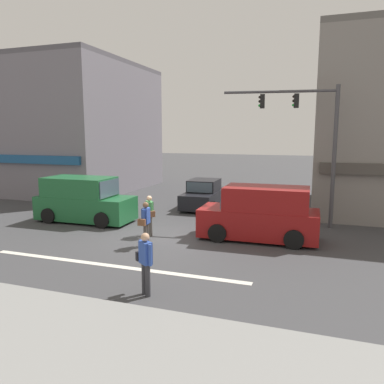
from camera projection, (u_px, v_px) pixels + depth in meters
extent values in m
plane|color=#3D3D3F|center=(157.00, 237.00, 15.16)|extent=(120.00, 120.00, 0.00)
cube|color=silver|center=(111.00, 266.00, 11.89)|extent=(9.00, 0.24, 0.01)
cube|color=slate|center=(53.00, 130.00, 28.46)|extent=(13.19, 11.01, 8.83)
cube|color=#57545B|center=(50.00, 68.00, 27.75)|extent=(13.19, 11.01, 0.30)
cylinder|color=brown|center=(69.00, 134.00, 22.53)|extent=(0.22, 0.22, 8.22)
cube|color=#473828|center=(66.00, 70.00, 21.95)|extent=(1.40, 0.12, 0.10)
cylinder|color=brown|center=(360.00, 142.00, 17.87)|extent=(0.22, 0.22, 7.47)
cube|color=#473828|center=(365.00, 70.00, 17.35)|extent=(1.40, 0.12, 0.10)
cylinder|color=#47474C|center=(334.00, 158.00, 16.17)|extent=(0.18, 0.18, 6.20)
cylinder|color=#47474C|center=(280.00, 92.00, 16.17)|extent=(4.77, 0.79, 0.12)
cube|color=black|center=(296.00, 101.00, 16.10)|extent=(0.23, 0.27, 0.60)
sphere|color=black|center=(294.00, 97.00, 16.09)|extent=(0.12, 0.12, 0.12)
sphere|color=black|center=(294.00, 101.00, 16.12)|extent=(0.12, 0.12, 0.12)
sphere|color=green|center=(293.00, 105.00, 16.15)|extent=(0.12, 0.12, 0.12)
cube|color=black|center=(262.00, 101.00, 16.37)|extent=(0.23, 0.27, 0.60)
sphere|color=black|center=(260.00, 97.00, 16.36)|extent=(0.12, 0.12, 0.12)
sphere|color=black|center=(260.00, 101.00, 16.39)|extent=(0.12, 0.12, 0.12)
sphere|color=green|center=(260.00, 106.00, 16.42)|extent=(0.12, 0.12, 0.12)
cube|color=#1E6033|center=(86.00, 208.00, 17.80)|extent=(4.62, 1.89, 1.10)
cube|color=#1E6033|center=(79.00, 187.00, 17.74)|extent=(3.22, 1.83, 0.90)
cube|color=#475666|center=(110.00, 188.00, 17.24)|extent=(0.08, 1.66, 0.76)
cylinder|color=black|center=(122.00, 212.00, 18.27)|extent=(0.72, 0.21, 0.72)
cylinder|color=black|center=(102.00, 220.00, 16.55)|extent=(0.72, 0.21, 0.72)
cylinder|color=black|center=(73.00, 208.00, 19.16)|extent=(0.72, 0.21, 0.72)
cylinder|color=black|center=(48.00, 216.00, 17.43)|extent=(0.72, 0.21, 0.72)
cube|color=maroon|center=(258.00, 223.00, 14.80)|extent=(4.64, 1.93, 1.10)
cube|color=maroon|center=(266.00, 198.00, 14.55)|extent=(3.23, 1.86, 0.90)
cube|color=#475666|center=(226.00, 196.00, 15.04)|extent=(0.09, 1.66, 0.76)
cylinder|color=black|center=(217.00, 233.00, 14.41)|extent=(0.72, 0.21, 0.72)
cylinder|color=black|center=(228.00, 222.00, 16.14)|extent=(0.72, 0.21, 0.72)
cylinder|color=black|center=(294.00, 239.00, 13.55)|extent=(0.72, 0.21, 0.72)
cylinder|color=black|center=(296.00, 227.00, 15.28)|extent=(0.72, 0.21, 0.72)
cube|color=black|center=(204.00, 198.00, 21.18)|extent=(1.81, 4.15, 0.80)
cube|color=black|center=(204.00, 185.00, 21.16)|extent=(1.61, 1.94, 0.64)
cube|color=#475666|center=(199.00, 187.00, 20.25)|extent=(1.44, 0.10, 0.54)
cylinder|color=black|center=(213.00, 207.00, 19.77)|extent=(0.20, 0.64, 0.64)
cylinder|color=black|center=(182.00, 205.00, 20.27)|extent=(0.20, 0.64, 0.64)
cylinder|color=black|center=(223.00, 199.00, 22.16)|extent=(0.20, 0.64, 0.64)
cylinder|color=black|center=(196.00, 197.00, 22.66)|extent=(0.20, 0.64, 0.64)
cylinder|color=#333338|center=(148.00, 281.00, 9.60)|extent=(0.14, 0.14, 0.86)
cylinder|color=#333338|center=(144.00, 278.00, 9.74)|extent=(0.14, 0.14, 0.86)
cube|color=#2D4CA5|center=(145.00, 253.00, 9.56)|extent=(0.42, 0.39, 0.58)
sphere|color=tan|center=(145.00, 237.00, 9.49)|extent=(0.22, 0.22, 0.22)
cylinder|color=#2D4CA5|center=(150.00, 255.00, 9.36)|extent=(0.09, 0.09, 0.56)
cylinder|color=#2D4CA5|center=(141.00, 250.00, 9.75)|extent=(0.09, 0.09, 0.56)
cube|color=black|center=(141.00, 256.00, 9.87)|extent=(0.26, 0.30, 0.24)
cylinder|color=#4C4742|center=(147.00, 234.00, 14.01)|extent=(0.14, 0.14, 0.86)
cylinder|color=#4C4742|center=(145.00, 235.00, 13.83)|extent=(0.14, 0.14, 0.86)
cube|color=#2D4CA5|center=(146.00, 216.00, 13.81)|extent=(0.25, 0.38, 0.58)
sphere|color=brown|center=(146.00, 205.00, 13.74)|extent=(0.22, 0.22, 0.22)
cylinder|color=#2D4CA5|center=(148.00, 215.00, 14.04)|extent=(0.09, 0.09, 0.56)
cylinder|color=#2D4CA5|center=(143.00, 217.00, 13.58)|extent=(0.09, 0.09, 0.56)
cube|color=brown|center=(142.00, 222.00, 13.54)|extent=(0.29, 0.14, 0.24)
cylinder|color=#4C4742|center=(149.00, 225.00, 15.39)|extent=(0.14, 0.14, 0.86)
cylinder|color=#4C4742|center=(151.00, 226.00, 15.23)|extent=(0.14, 0.14, 0.86)
cube|color=#3F8C4C|center=(149.00, 208.00, 15.19)|extent=(0.41, 0.41, 0.58)
sphere|color=tan|center=(149.00, 198.00, 15.13)|extent=(0.22, 0.22, 0.22)
cylinder|color=#3F8C4C|center=(147.00, 207.00, 15.41)|extent=(0.09, 0.09, 0.56)
cylinder|color=#3F8C4C|center=(152.00, 209.00, 14.98)|extent=(0.09, 0.09, 0.56)
cube|color=brown|center=(151.00, 214.00, 14.92)|extent=(0.28, 0.29, 0.24)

